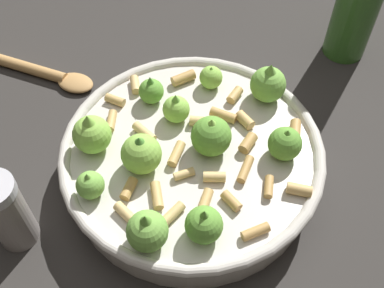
{
  "coord_description": "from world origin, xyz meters",
  "views": [
    {
      "loc": [
        -0.31,
        -0.07,
        0.47
      ],
      "look_at": [
        0.0,
        0.0,
        0.06
      ],
      "focal_mm": 43.84,
      "sensor_mm": 36.0,
      "label": 1
    }
  ],
  "objects": [
    {
      "name": "wooden_spoon",
      "position": [
        0.11,
        0.25,
        0.01
      ],
      "size": [
        0.05,
        0.2,
        0.02
      ],
      "color": "#B2844C",
      "rests_on": "ground"
    },
    {
      "name": "ground_plane",
      "position": [
        0.0,
        0.0,
        0.0
      ],
      "size": [
        2.4,
        2.4,
        0.0
      ],
      "primitive_type": "plane",
      "color": "#2D2B28"
    },
    {
      "name": "pepper_shaker",
      "position": [
        -0.12,
        0.16,
        0.05
      ],
      "size": [
        0.04,
        0.04,
        0.1
      ],
      "color": "gray",
      "rests_on": "ground"
    },
    {
      "name": "cooking_pan",
      "position": [
        -0.0,
        0.0,
        0.03
      ],
      "size": [
        0.3,
        0.3,
        0.1
      ],
      "color": "beige",
      "rests_on": "ground"
    }
  ]
}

